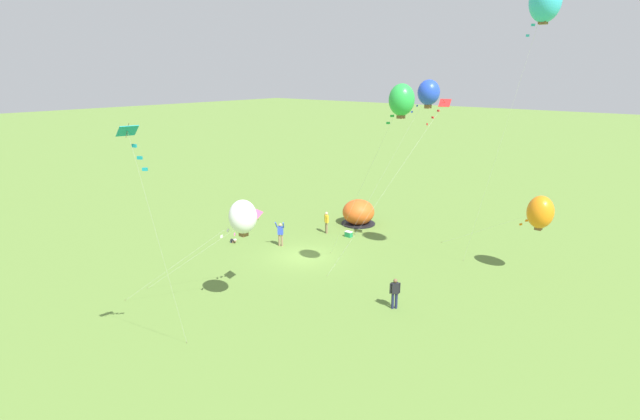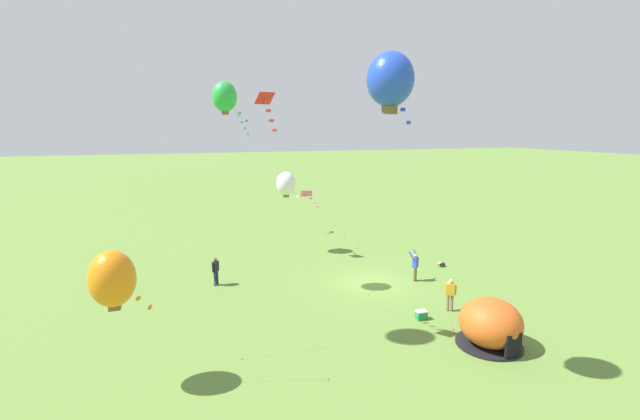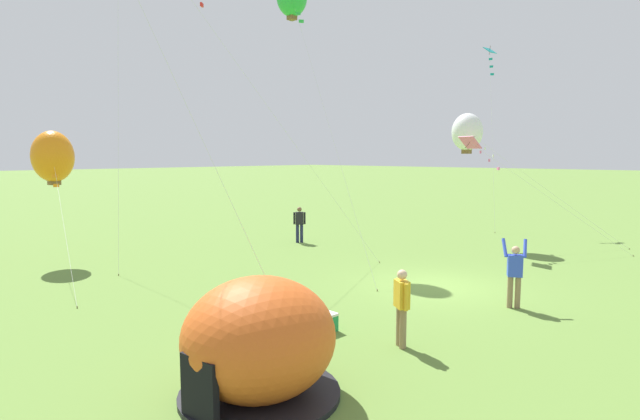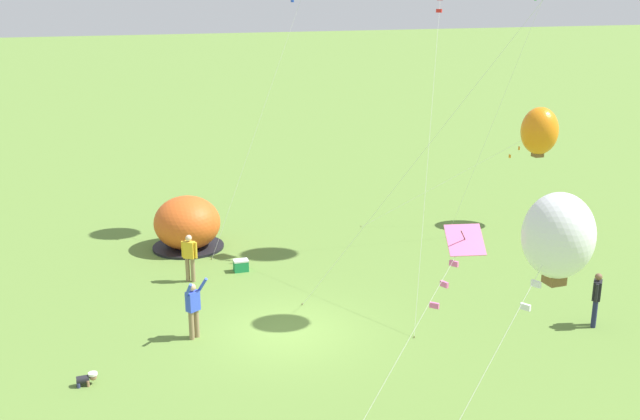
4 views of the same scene
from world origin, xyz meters
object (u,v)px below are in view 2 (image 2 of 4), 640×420
object	(u,v)px
toddler_crawling	(441,264)
kite_blue	(390,80)
cooler_box	(421,315)
kite_pink	(309,196)
kite_red	(268,112)
kite_green	(225,97)
popup_tent	(491,324)
person_center_field	(450,293)
kite_teal	(241,122)
person_strolling	(216,270)
person_far_back	(415,265)
kite_orange	(112,279)
kite_white	(286,184)

from	to	relation	value
toddler_crawling	kite_blue	bearing A→B (deg)	136.50
cooler_box	kite_pink	xyz separation A→B (m)	(11.84, 2.00, 4.27)
kite_red	kite_green	bearing A→B (deg)	9.25
kite_blue	popup_tent	bearing A→B (deg)	-83.78
person_center_field	kite_teal	bearing A→B (deg)	20.07
person_strolling	person_far_back	bearing A→B (deg)	-105.64
kite_orange	kite_green	distance (m)	11.81
person_center_field	kite_white	bearing A→B (deg)	21.56
kite_orange	kite_red	world-z (taller)	kite_red
popup_tent	kite_teal	world-z (taller)	kite_teal
cooler_box	person_far_back	distance (m)	5.54
person_strolling	kite_pink	distance (m)	8.74
popup_tent	kite_pink	world-z (taller)	kite_pink
kite_orange	kite_red	bearing A→B (deg)	-71.30
popup_tent	kite_teal	size ratio (longest dim) A/B	0.27
popup_tent	kite_orange	xyz separation A→B (m)	(1.91, 14.74, 3.12)
toddler_crawling	kite_pink	distance (m)	10.29
person_center_field	kite_white	size ratio (longest dim) A/B	0.25
toddler_crawling	person_far_back	world-z (taller)	person_far_back
kite_teal	cooler_box	bearing A→B (deg)	-165.18
person_strolling	kite_white	size ratio (longest dim) A/B	0.25
popup_tent	kite_teal	bearing A→B (deg)	16.00
person_far_back	kite_orange	xyz separation A→B (m)	(-6.13, 15.95, 3.12)
kite_teal	kite_blue	distance (m)	24.06
toddler_crawling	kite_blue	world-z (taller)	kite_blue
kite_white	kite_red	distance (m)	14.10
person_center_field	person_strolling	bearing A→B (deg)	54.82
cooler_box	kite_white	size ratio (longest dim) A/B	0.08
person_center_field	person_far_back	bearing A→B (deg)	-8.61
kite_white	cooler_box	bearing A→B (deg)	-166.35
kite_orange	kite_green	xyz separation A→B (m)	(8.21, -5.09, 6.80)
kite_teal	kite_pink	size ratio (longest dim) A/B	1.72
toddler_crawling	kite_red	xyz separation A→B (m)	(-5.84, 13.02, 9.75)
kite_white	person_far_back	bearing A→B (deg)	-145.82
kite_white	kite_blue	distance (m)	18.16
popup_tent	kite_teal	xyz separation A→B (m)	(23.41, 6.71, 8.79)
kite_blue	kite_white	bearing A→B (deg)	-2.89
kite_orange	kite_blue	world-z (taller)	kite_blue
popup_tent	toddler_crawling	bearing A→B (deg)	-24.03
person_strolling	kite_teal	world-z (taller)	kite_teal
popup_tent	kite_orange	size ratio (longest dim) A/B	0.35
toddler_crawling	kite_teal	size ratio (longest dim) A/B	0.05
person_strolling	toddler_crawling	bearing A→B (deg)	-95.75
person_center_field	kite_blue	bearing A→B (deg)	124.58
cooler_box	kite_green	size ratio (longest dim) A/B	0.05
kite_teal	toddler_crawling	bearing A→B (deg)	-140.80
cooler_box	kite_orange	bearing A→B (deg)	95.50
person_far_back	kite_white	world-z (taller)	kite_white
kite_teal	kite_green	distance (m)	13.65
kite_orange	kite_blue	size ratio (longest dim) A/B	0.68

